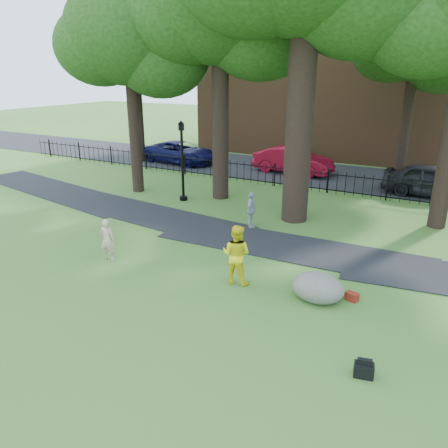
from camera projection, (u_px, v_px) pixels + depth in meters
The scene contains 16 objects.
ground at pixel (214, 285), 13.24m from camera, with size 120.00×120.00×0.00m, color #396724.
footpath at pixel (290, 248), 16.01m from camera, with size 36.00×2.60×0.03m, color black.
street at pixel (345, 177), 26.46m from camera, with size 80.00×7.00×0.02m, color black.
iron_fence at pixel (327, 182), 22.95m from camera, with size 44.00×0.04×1.20m.
brick_building at pixel (326, 72), 32.87m from camera, with size 18.00×8.00×12.00m, color brown.
tree_row at pixel (330, 16), 17.21m from camera, with size 26.82×7.96×12.42m.
woman at pixel (107, 240), 14.78m from camera, with size 0.54×0.35×1.47m, color #C8AA8A.
man at pixel (236, 254), 13.12m from camera, with size 0.91×0.71×1.86m, color yellow.
pedestrian at pixel (251, 210), 17.81m from camera, with size 0.88×0.37×1.51m, color #9D9DA1.
boulder at pixel (318, 286), 12.28m from camera, with size 1.48×1.12×0.87m, color #686356.
lamppost at pixel (182, 162), 21.20m from camera, with size 0.39×0.39×3.91m.
backpack at pixel (364, 370), 9.27m from camera, with size 0.41×0.26×0.31m, color black.
red_bag at pixel (352, 297), 12.33m from camera, with size 0.35×0.22×0.24m, color maroon.
red_sedan at pixel (293, 160), 27.22m from camera, with size 1.73×4.96×1.63m, color maroon.
navy_van at pixel (181, 152), 30.27m from camera, with size 2.45×5.32×1.48m, color #0B0C3B.
grey_car at pixel (433, 181), 22.20m from camera, with size 1.96×4.86×1.66m, color black.
Camera 1 is at (5.96, -10.24, 6.19)m, focal length 35.00 mm.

